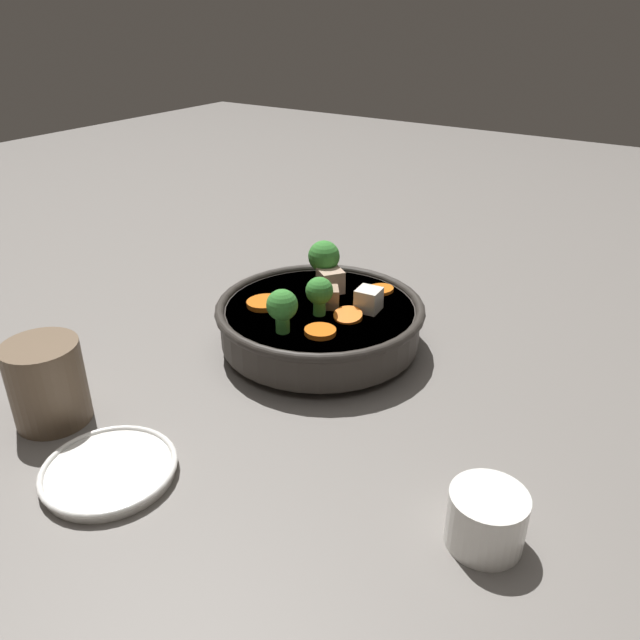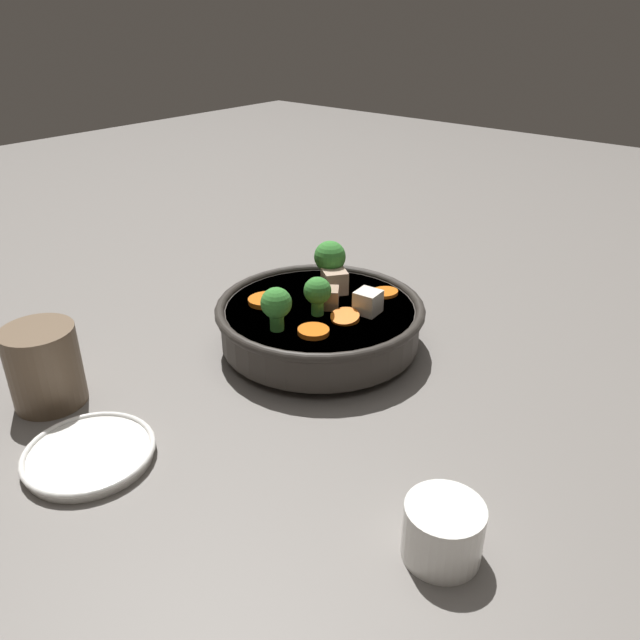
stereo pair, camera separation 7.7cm
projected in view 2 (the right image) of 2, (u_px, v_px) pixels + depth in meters
ground_plane at (320, 346)px, 0.79m from camera, size 3.00×3.00×0.00m
stirfry_bowl at (320, 318)px, 0.77m from camera, size 0.26×0.26×0.11m
side_saucer at (89, 454)px, 0.59m from camera, size 0.12×0.12×0.01m
tea_cup at (443, 531)px, 0.48m from camera, size 0.06×0.06×0.05m
dark_mug at (43, 366)px, 0.66m from camera, size 0.10×0.08×0.09m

